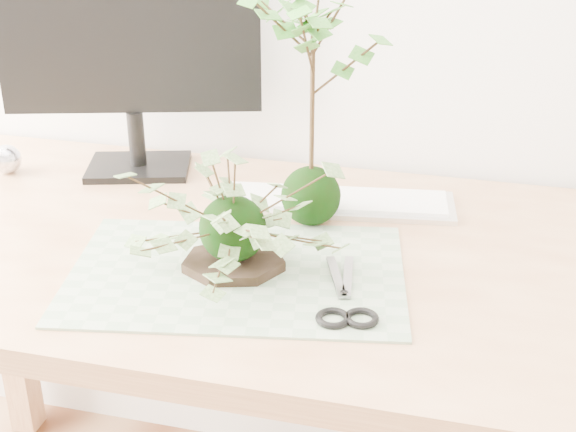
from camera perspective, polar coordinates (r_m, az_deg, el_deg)
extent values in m
cube|color=tan|center=(1.26, 0.22, -3.12)|extent=(1.60, 0.70, 0.04)
cube|color=tan|center=(1.95, -19.28, -5.92)|extent=(0.06, 0.06, 0.70)
cube|color=gray|center=(1.18, -3.66, -4.08)|extent=(0.54, 0.41, 0.00)
cylinder|color=black|center=(1.19, -3.87, -3.34)|extent=(0.19, 0.19, 0.01)
sphere|color=black|center=(1.16, -3.95, -0.90)|extent=(0.10, 0.10, 0.10)
sphere|color=black|center=(1.31, 1.64, 1.45)|extent=(0.10, 0.10, 0.10)
cylinder|color=#322311|center=(1.26, 1.72, 7.35)|extent=(0.01, 0.01, 0.24)
cube|color=silver|center=(1.39, 3.38, 0.93)|extent=(0.42, 0.18, 0.01)
cube|color=white|center=(1.39, 3.39, 1.23)|extent=(0.39, 0.15, 0.01)
cube|color=black|center=(1.56, -10.55, 3.45)|extent=(0.22, 0.19, 0.01)
cylinder|color=black|center=(1.54, -10.72, 5.45)|extent=(0.03, 0.03, 0.10)
cube|color=black|center=(1.49, -11.22, 12.86)|extent=(0.46, 0.16, 0.30)
sphere|color=silver|center=(1.60, -19.38, 3.83)|extent=(0.06, 0.06, 0.06)
cube|color=gray|center=(1.16, 4.16, -4.40)|extent=(0.05, 0.11, 0.00)
cube|color=gray|center=(1.16, 4.97, -4.50)|extent=(0.03, 0.12, 0.00)
torus|color=black|center=(1.07, 2.53, -7.07)|extent=(0.06, 0.06, 0.01)
torus|color=black|center=(1.06, 4.53, -7.32)|extent=(0.06, 0.06, 0.01)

